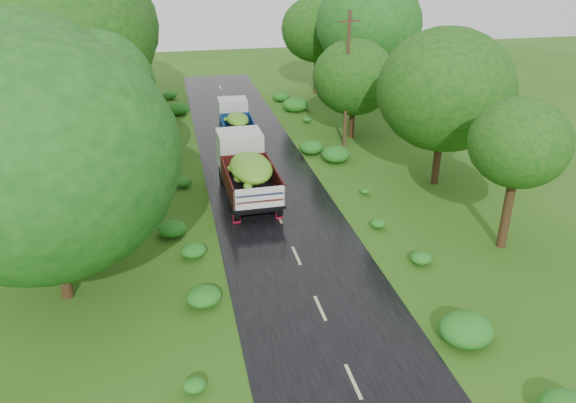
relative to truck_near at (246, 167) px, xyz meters
name	(u,v)px	position (x,y,z in m)	size (l,w,h in m)	color
ground	(353,382)	(1.18, -14.90, -1.69)	(120.00, 120.00, 0.00)	#234F10
road	(313,294)	(1.18, -9.90, -1.68)	(6.50, 80.00, 0.02)	black
road_lines	(307,280)	(1.18, -8.90, -1.67)	(0.12, 69.60, 0.00)	#BFB78C
truck_near	(246,167)	(0.00, 0.00, 0.00)	(2.65, 7.15, 2.98)	black
truck_far	(236,121)	(0.67, 9.53, -0.30)	(2.16, 5.87, 2.45)	black
utility_pole	(347,79)	(7.70, 6.77, 2.85)	(1.51, 0.53, 8.81)	#382616
trees_left	(71,58)	(-8.86, 5.73, 5.08)	(6.20, 33.06, 9.80)	black
trees_right	(379,56)	(10.49, 8.65, 3.88)	(6.90, 32.27, 8.62)	black
shrubs	(271,194)	(1.18, -0.90, -1.34)	(11.90, 44.00, 0.70)	#185D16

